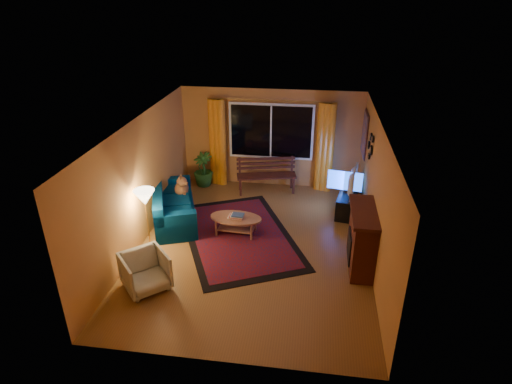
# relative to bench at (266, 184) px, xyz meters

# --- Properties ---
(floor) EXTENTS (4.50, 6.00, 0.02)m
(floor) POSITION_rel_bench_xyz_m (0.05, -2.51, -0.23)
(floor) COLOR brown
(floor) RESTS_ON ground
(ceiling) EXTENTS (4.50, 6.00, 0.02)m
(ceiling) POSITION_rel_bench_xyz_m (0.05, -2.51, 2.29)
(ceiling) COLOR white
(ceiling) RESTS_ON ground
(wall_back) EXTENTS (4.50, 0.02, 2.50)m
(wall_back) POSITION_rel_bench_xyz_m (0.05, 0.50, 1.03)
(wall_back) COLOR #C37E3D
(wall_back) RESTS_ON ground
(wall_left) EXTENTS (0.02, 6.00, 2.50)m
(wall_left) POSITION_rel_bench_xyz_m (-2.21, -2.51, 1.03)
(wall_left) COLOR #C37E3D
(wall_left) RESTS_ON ground
(wall_right) EXTENTS (0.02, 6.00, 2.50)m
(wall_right) POSITION_rel_bench_xyz_m (2.31, -2.51, 1.03)
(wall_right) COLOR #C37E3D
(wall_right) RESTS_ON ground
(window) EXTENTS (2.00, 0.02, 1.30)m
(window) POSITION_rel_bench_xyz_m (0.05, 0.44, 1.23)
(window) COLOR black
(window) RESTS_ON wall_back
(curtain_rod) EXTENTS (3.20, 0.03, 0.03)m
(curtain_rod) POSITION_rel_bench_xyz_m (0.05, 0.39, 2.03)
(curtain_rod) COLOR #BF8C3F
(curtain_rod) RESTS_ON wall_back
(curtain_left) EXTENTS (0.36, 0.36, 2.24)m
(curtain_left) POSITION_rel_bench_xyz_m (-1.30, 0.37, 0.90)
(curtain_left) COLOR orange
(curtain_left) RESTS_ON ground
(curtain_right) EXTENTS (0.36, 0.36, 2.24)m
(curtain_right) POSITION_rel_bench_xyz_m (1.40, 0.37, 0.90)
(curtain_right) COLOR orange
(curtain_right) RESTS_ON ground
(bench) EXTENTS (1.53, 0.75, 0.44)m
(bench) POSITION_rel_bench_xyz_m (0.00, 0.00, 0.00)
(bench) COLOR #391712
(bench) RESTS_ON ground
(potted_plant) EXTENTS (0.66, 0.66, 0.89)m
(potted_plant) POSITION_rel_bench_xyz_m (-1.67, 0.17, 0.22)
(potted_plant) COLOR #235B1E
(potted_plant) RESTS_ON ground
(sofa) EXTENTS (1.48, 2.16, 0.80)m
(sofa) POSITION_rel_bench_xyz_m (-1.84, -1.73, 0.18)
(sofa) COLOR #012347
(sofa) RESTS_ON ground
(dog) EXTENTS (0.41, 0.48, 0.45)m
(dog) POSITION_rel_bench_xyz_m (-1.79, -1.28, 0.40)
(dog) COLOR brown
(dog) RESTS_ON sofa
(armchair) EXTENTS (0.98, 0.97, 0.74)m
(armchair) POSITION_rel_bench_xyz_m (-1.59, -4.09, 0.15)
(armchair) COLOR beige
(armchair) RESTS_ON ground
(floor_lamp) EXTENTS (0.28, 0.28, 1.29)m
(floor_lamp) POSITION_rel_bench_xyz_m (-1.95, -2.95, 0.42)
(floor_lamp) COLOR #BF8C3F
(floor_lamp) RESTS_ON ground
(rug) EXTENTS (3.27, 3.86, 0.02)m
(rug) POSITION_rel_bench_xyz_m (-0.33, -2.19, -0.21)
(rug) COLOR #790802
(rug) RESTS_ON ground
(coffee_table) EXTENTS (1.17, 1.17, 0.40)m
(coffee_table) POSITION_rel_bench_xyz_m (-0.39, -2.11, -0.02)
(coffee_table) COLOR #A4684D
(coffee_table) RESTS_ON ground
(tv_console) EXTENTS (0.59, 1.22, 0.49)m
(tv_console) POSITION_rel_bench_xyz_m (1.97, -0.77, 0.02)
(tv_console) COLOR black
(tv_console) RESTS_ON ground
(television) EXTENTS (0.29, 0.98, 0.56)m
(television) POSITION_rel_bench_xyz_m (1.97, -0.77, 0.55)
(television) COLOR black
(television) RESTS_ON tv_console
(fireplace) EXTENTS (0.40, 1.20, 1.10)m
(fireplace) POSITION_rel_bench_xyz_m (2.10, -2.91, 0.33)
(fireplace) COLOR maroon
(fireplace) RESTS_ON ground
(mirror_cluster) EXTENTS (0.06, 0.60, 0.56)m
(mirror_cluster) POSITION_rel_bench_xyz_m (2.26, -1.21, 1.58)
(mirror_cluster) COLOR black
(mirror_cluster) RESTS_ON wall_right
(painting) EXTENTS (0.04, 0.76, 0.96)m
(painting) POSITION_rel_bench_xyz_m (2.27, -0.06, 1.43)
(painting) COLOR #CC5F14
(painting) RESTS_ON wall_right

